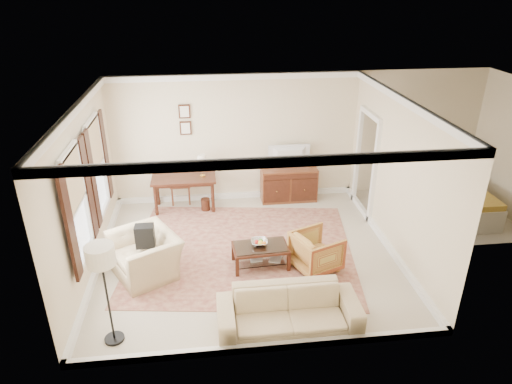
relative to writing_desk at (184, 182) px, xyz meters
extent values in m
cube|color=beige|center=(1.19, -2.05, -0.65)|extent=(5.50, 5.00, 0.01)
cube|color=white|center=(1.19, -2.05, 2.25)|extent=(5.50, 5.00, 0.01)
cube|color=beige|center=(1.19, 0.45, 0.80)|extent=(5.50, 0.01, 2.90)
cube|color=beige|center=(1.19, -4.55, 0.80)|extent=(5.50, 0.01, 2.90)
cube|color=beige|center=(-1.56, -2.05, 0.80)|extent=(0.01, 5.00, 2.90)
cube|color=beige|center=(3.94, -2.05, 0.80)|extent=(0.01, 5.00, 2.90)
cube|color=beige|center=(5.44, -0.90, -0.65)|extent=(3.00, 2.70, 0.01)
cube|color=beige|center=(6.94, -0.90, 0.80)|extent=(0.01, 2.70, 2.90)
cube|color=maroon|center=(1.10, -1.91, -0.65)|extent=(4.60, 4.09, 0.01)
cube|color=#401E12|center=(0.00, 0.00, 0.09)|extent=(1.39, 0.70, 0.05)
cylinder|color=#401E12|center=(-0.62, -0.27, -0.30)|extent=(0.07, 0.07, 0.71)
cylinder|color=#401E12|center=(0.62, -0.27, -0.30)|extent=(0.07, 0.07, 0.71)
cylinder|color=#401E12|center=(-0.62, 0.27, -0.30)|extent=(0.07, 0.07, 0.71)
cylinder|color=#401E12|center=(0.62, 0.27, -0.30)|extent=(0.07, 0.07, 0.71)
cube|color=brown|center=(2.38, 0.17, -0.26)|extent=(1.28, 0.49, 0.78)
imported|color=black|center=(2.38, 0.15, 0.58)|extent=(0.90, 0.52, 0.12)
cube|color=#401E12|center=(1.39, -2.44, -0.28)|extent=(1.01, 0.63, 0.04)
cube|color=silver|center=(1.39, -2.44, -0.24)|extent=(0.95, 0.57, 0.01)
cube|color=silver|center=(1.39, -2.44, -0.51)|extent=(0.93, 0.55, 0.02)
cube|color=#401E12|center=(0.95, -2.72, -0.46)|extent=(0.06, 0.06, 0.38)
cube|color=#401E12|center=(1.87, -2.67, -0.46)|extent=(0.06, 0.06, 0.38)
cube|color=#401E12|center=(0.92, -2.21, -0.46)|extent=(0.06, 0.06, 0.38)
cube|color=#401E12|center=(1.83, -2.16, -0.46)|extent=(0.06, 0.06, 0.38)
imported|color=silver|center=(1.38, -2.38, -0.18)|extent=(0.42, 0.42, 0.10)
imported|color=brown|center=(1.20, -2.42, -0.49)|extent=(0.28, 0.04, 0.38)
imported|color=brown|center=(1.56, -2.45, -0.49)|extent=(0.27, 0.12, 0.38)
imported|color=brown|center=(2.36, -2.63, -0.27)|extent=(0.93, 0.95, 0.77)
imported|color=#CCB78A|center=(-0.62, -2.42, -0.15)|extent=(1.21, 1.37, 1.01)
cube|color=black|center=(-0.60, -2.39, 0.10)|extent=(0.37, 0.39, 0.40)
imported|color=#CCB78A|center=(1.60, -4.08, -0.24)|extent=(2.09, 0.61, 0.82)
cylinder|color=black|center=(-0.94, -4.05, -0.63)|extent=(0.28, 0.28, 0.04)
cylinder|color=black|center=(-0.94, -4.05, 0.03)|extent=(0.03, 0.03, 1.33)
cylinder|color=silver|center=(-0.94, -4.05, 0.79)|extent=(0.39, 0.39, 0.28)
camera|label=1|loc=(0.50, -9.29, 4.09)|focal=32.00mm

